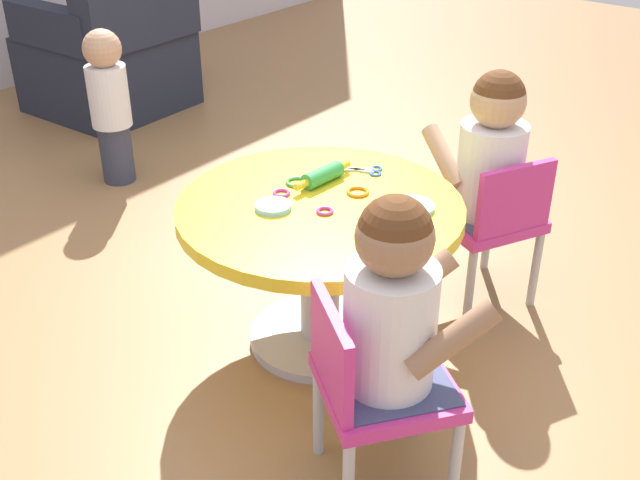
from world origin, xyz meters
name	(u,v)px	position (x,y,z in m)	size (l,w,h in m)	color
ground_plane	(320,339)	(0.00, 0.00, 0.00)	(10.00, 10.00, 0.00)	#9E7247
craft_table	(320,241)	(0.00, 0.00, 0.36)	(0.83, 0.83, 0.48)	silver
child_chair_left	(373,386)	(-0.38, -0.46, 0.31)	(0.42, 0.42, 0.54)	#B7B7BC
seated_child_left	(393,303)	(-0.35, -0.48, 0.53)	(0.44, 0.42, 0.51)	#3F4772
child_chair_right	(491,220)	(0.52, -0.29, 0.31)	(0.40, 0.40, 0.54)	#B7B7BC
seated_child_right	(491,151)	(0.54, -0.25, 0.53)	(0.39, 0.43, 0.51)	#3F4772
armchair_dark	(113,53)	(0.94, 2.15, 0.31)	(0.74, 0.75, 0.85)	#232838
toddler_standing	(110,103)	(0.36, 1.43, 0.36)	(0.17, 0.17, 0.67)	#33384C
rolling_pin	(323,175)	(0.11, 0.08, 0.51)	(0.23, 0.06, 0.05)	green
craft_scissors	(367,171)	(0.26, 0.02, 0.49)	(0.11, 0.14, 0.01)	silver
playdough_blob_0	(273,206)	(-0.11, 0.08, 0.49)	(0.10, 0.10, 0.02)	#8CCCF2
playdough_blob_1	(411,207)	(0.13, -0.22, 0.49)	(0.13, 0.13, 0.01)	#8CCCF2
cookie_cutter_0	(358,192)	(0.12, -0.05, 0.49)	(0.07, 0.07, 0.01)	orange
cookie_cutter_1	(325,211)	(-0.04, -0.05, 0.49)	(0.05, 0.05, 0.01)	#D83FA5
cookie_cutter_2	(297,182)	(0.06, 0.14, 0.49)	(0.07, 0.07, 0.01)	#4CB259
cookie_cutter_3	(281,193)	(-0.03, 0.12, 0.49)	(0.05, 0.05, 0.01)	#D83FA5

